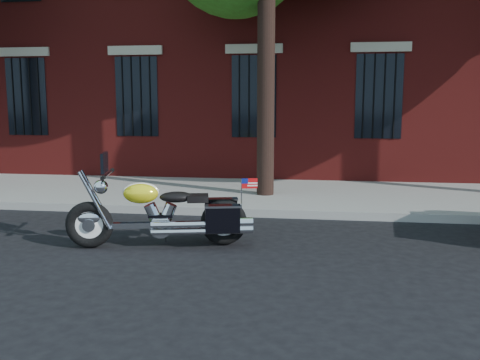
# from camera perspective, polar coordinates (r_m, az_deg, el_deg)

# --- Properties ---
(ground) EXTENTS (120.00, 120.00, 0.00)m
(ground) POSITION_cam_1_polar(r_m,az_deg,el_deg) (8.57, -2.55, -5.78)
(ground) COLOR black
(ground) RESTS_ON ground
(curb) EXTENTS (40.00, 0.16, 0.15)m
(curb) POSITION_cam_1_polar(r_m,az_deg,el_deg) (9.88, -1.06, -3.41)
(curb) COLOR gray
(curb) RESTS_ON ground
(sidewalk) EXTENTS (40.00, 3.60, 0.15)m
(sidewalk) POSITION_cam_1_polar(r_m,az_deg,el_deg) (11.71, 0.42, -1.52)
(sidewalk) COLOR gray
(sidewalk) RESTS_ON ground
(motorcycle) EXTENTS (2.75, 1.14, 1.38)m
(motorcycle) POSITION_cam_1_polar(r_m,az_deg,el_deg) (7.82, -7.82, -3.75)
(motorcycle) COLOR black
(motorcycle) RESTS_ON ground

